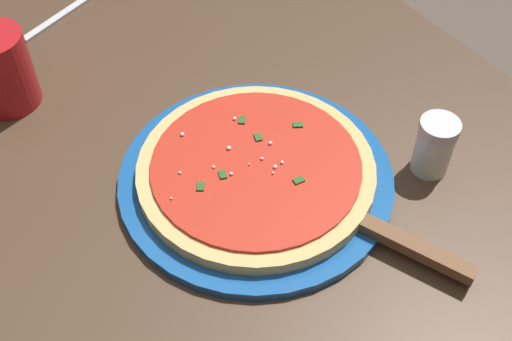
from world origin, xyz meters
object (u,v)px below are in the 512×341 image
(serving_plate, at_px, (256,178))
(pizza_server, at_px, (380,232))
(cup_tall_drink, at_px, (0,70))
(fork, at_px, (76,6))
(pizza, at_px, (256,170))
(parmesan_shaker, at_px, (434,146))

(serving_plate, bearing_deg, pizza_server, -156.69)
(cup_tall_drink, distance_m, fork, 0.22)
(pizza, distance_m, cup_tall_drink, 0.35)
(cup_tall_drink, xyz_separation_m, parmesan_shaker, (-0.39, -0.37, -0.01))
(pizza, distance_m, pizza_server, 0.16)
(parmesan_shaker, bearing_deg, fork, 21.66)
(pizza, xyz_separation_m, cup_tall_drink, (0.30, 0.19, 0.03))
(cup_tall_drink, height_order, fork, cup_tall_drink)
(pizza, xyz_separation_m, fork, (0.45, 0.03, -0.02))
(serving_plate, relative_size, fork, 1.78)
(serving_plate, height_order, pizza, pizza)
(serving_plate, height_order, cup_tall_drink, cup_tall_drink)
(pizza_server, relative_size, cup_tall_drink, 2.13)
(fork, bearing_deg, pizza_server, -170.94)
(pizza, height_order, fork, pizza)
(parmesan_shaker, bearing_deg, pizza_server, 111.88)
(fork, bearing_deg, pizza, -175.93)
(pizza_server, height_order, fork, pizza_server)
(pizza_server, height_order, parmesan_shaker, parmesan_shaker)
(fork, relative_size, parmesan_shaker, 2.43)
(cup_tall_drink, relative_size, parmesan_shaker, 1.39)
(pizza_server, distance_m, parmesan_shaker, 0.13)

